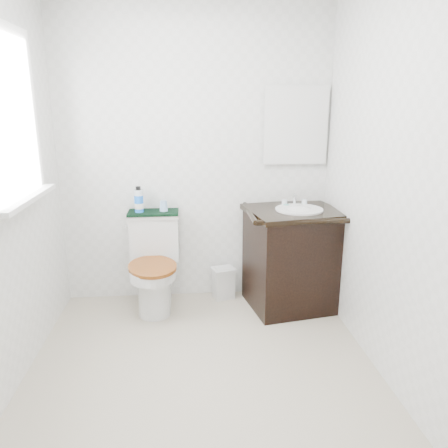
{
  "coord_description": "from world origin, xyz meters",
  "views": [
    {
      "loc": [
        -0.07,
        -2.37,
        1.63
      ],
      "look_at": [
        0.2,
        0.75,
        0.76
      ],
      "focal_mm": 35.0,
      "sensor_mm": 36.0,
      "label": 1
    }
  ],
  "objects": [
    {
      "name": "floor",
      "position": [
        0.0,
        0.0,
        0.0
      ],
      "size": [
        2.4,
        2.4,
        0.0
      ],
      "primitive_type": "plane",
      "color": "#BCB297",
      "rests_on": "ground"
    },
    {
      "name": "wall_back",
      "position": [
        0.0,
        1.2,
        1.2
      ],
      "size": [
        2.4,
        0.0,
        2.4
      ],
      "primitive_type": "plane",
      "rotation": [
        1.57,
        0.0,
        0.0
      ],
      "color": "silver",
      "rests_on": "ground"
    },
    {
      "name": "wall_front",
      "position": [
        0.0,
        -1.2,
        1.2
      ],
      "size": [
        2.4,
        0.0,
        2.4
      ],
      "primitive_type": "plane",
      "rotation": [
        -1.57,
        0.0,
        0.0
      ],
      "color": "silver",
      "rests_on": "ground"
    },
    {
      "name": "wall_right",
      "position": [
        1.1,
        0.0,
        1.2
      ],
      "size": [
        0.0,
        2.4,
        2.4
      ],
      "primitive_type": "plane",
      "rotation": [
        1.57,
        0.0,
        -1.57
      ],
      "color": "silver",
      "rests_on": "ground"
    },
    {
      "name": "window",
      "position": [
        -1.07,
        0.25,
        1.55
      ],
      "size": [
        0.02,
        0.7,
        0.9
      ],
      "primitive_type": "cube",
      "color": "white",
      "rests_on": "wall_left"
    },
    {
      "name": "mirror",
      "position": [
        0.82,
        1.18,
        1.45
      ],
      "size": [
        0.5,
        0.02,
        0.6
      ],
      "primitive_type": "cube",
      "color": "silver",
      "rests_on": "wall_back"
    },
    {
      "name": "toilet",
      "position": [
        -0.35,
        0.97,
        0.34
      ],
      "size": [
        0.43,
        0.65,
        0.76
      ],
      "color": "silver",
      "rests_on": "floor"
    },
    {
      "name": "vanity",
      "position": [
        0.77,
        0.9,
        0.43
      ],
      "size": [
        0.81,
        0.72,
        0.92
      ],
      "color": "black",
      "rests_on": "floor"
    },
    {
      "name": "trash_bin",
      "position": [
        0.22,
        1.09,
        0.14
      ],
      "size": [
        0.22,
        0.19,
        0.27
      ],
      "color": "silver",
      "rests_on": "floor"
    },
    {
      "name": "towel",
      "position": [
        -0.35,
        1.09,
        0.77
      ],
      "size": [
        0.4,
        0.22,
        0.02
      ],
      "primitive_type": "cube",
      "color": "black",
      "rests_on": "toilet"
    },
    {
      "name": "mouthwash_bottle",
      "position": [
        -0.46,
        1.08,
        0.88
      ],
      "size": [
        0.07,
        0.07,
        0.21
      ],
      "color": "blue",
      "rests_on": "towel"
    },
    {
      "name": "cup",
      "position": [
        -0.26,
        1.1,
        0.82
      ],
      "size": [
        0.07,
        0.07,
        0.08
      ],
      "primitive_type": "cone",
      "color": "#8BB4E4",
      "rests_on": "towel"
    },
    {
      "name": "soap_bar",
      "position": [
        0.72,
        1.01,
        0.83
      ],
      "size": [
        0.07,
        0.04,
        0.02
      ],
      "primitive_type": "ellipsoid",
      "color": "#166C5E",
      "rests_on": "vanity"
    }
  ]
}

